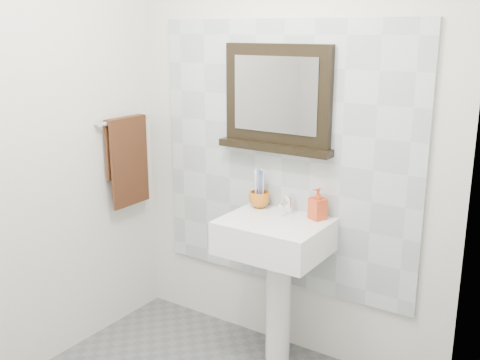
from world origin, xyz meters
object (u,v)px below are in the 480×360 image
(hand_towel, at_px, (127,154))
(toothbrush_cup, at_px, (259,200))
(framed_mirror, at_px, (277,101))
(soap_dispenser, at_px, (318,204))
(pedestal_sink, at_px, (275,252))

(hand_towel, bearing_deg, toothbrush_cup, 12.47)
(hand_towel, bearing_deg, framed_mirror, 14.58)
(soap_dispenser, height_order, framed_mirror, framed_mirror)
(soap_dispenser, height_order, hand_towel, hand_towel)
(soap_dispenser, bearing_deg, toothbrush_cup, -155.45)
(soap_dispenser, distance_m, framed_mirror, 0.60)
(pedestal_sink, distance_m, toothbrush_cup, 0.32)
(pedestal_sink, bearing_deg, toothbrush_cup, 144.32)
(pedestal_sink, bearing_deg, framed_mirror, 120.59)
(toothbrush_cup, bearing_deg, hand_towel, -167.53)
(pedestal_sink, xyz_separation_m, toothbrush_cup, (-0.19, 0.13, 0.23))
(framed_mirror, bearing_deg, toothbrush_cup, -145.42)
(toothbrush_cup, distance_m, framed_mirror, 0.57)
(pedestal_sink, xyz_separation_m, hand_towel, (-1.03, -0.05, 0.42))
(framed_mirror, bearing_deg, soap_dispenser, -10.46)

